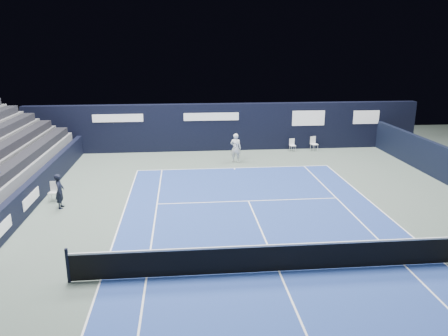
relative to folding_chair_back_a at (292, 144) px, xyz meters
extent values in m
plane|color=#4B594F|center=(-4.35, -13.67, -0.47)|extent=(48.00, 48.00, 0.00)
cube|color=navy|center=(-4.35, -15.67, -0.47)|extent=(10.97, 23.77, 0.01)
cube|color=white|center=(0.01, -0.07, -0.09)|extent=(0.42, 0.40, 0.03)
cube|color=white|center=(-0.01, 0.09, 0.14)|extent=(0.36, 0.08, 0.43)
cylinder|color=white|center=(0.14, 0.10, -0.28)|extent=(0.02, 0.02, 0.38)
cylinder|color=white|center=(-0.17, 0.05, -0.28)|extent=(0.02, 0.02, 0.38)
cylinder|color=white|center=(0.19, -0.19, -0.28)|extent=(0.02, 0.02, 0.38)
cylinder|color=white|center=(-0.12, -0.24, -0.28)|extent=(0.02, 0.02, 0.38)
cube|color=silver|center=(1.47, -0.07, -0.03)|extent=(0.51, 0.50, 0.04)
cube|color=silver|center=(1.42, 0.11, 0.22)|extent=(0.41, 0.15, 0.49)
cylinder|color=silver|center=(1.59, 0.14, -0.25)|extent=(0.02, 0.02, 0.43)
cylinder|color=silver|center=(1.26, 0.04, -0.25)|extent=(0.02, 0.02, 0.43)
cylinder|color=silver|center=(1.69, -0.18, -0.25)|extent=(0.02, 0.02, 0.43)
cylinder|color=silver|center=(1.35, -0.28, -0.25)|extent=(0.02, 0.02, 0.43)
cube|color=silver|center=(-13.13, -8.40, -0.06)|extent=(0.43, 0.41, 0.04)
cube|color=silver|center=(-13.11, -8.22, 0.18)|extent=(0.39, 0.07, 0.47)
cylinder|color=silver|center=(-12.95, -8.26, -0.26)|extent=(0.02, 0.02, 0.41)
cylinder|color=silver|center=(-13.28, -8.22, -0.26)|extent=(0.02, 0.02, 0.41)
cylinder|color=silver|center=(-12.98, -8.57, -0.26)|extent=(0.02, 0.02, 0.41)
cylinder|color=silver|center=(-13.32, -8.54, -0.26)|extent=(0.02, 0.02, 0.41)
imported|color=black|center=(-12.59, -9.29, 0.29)|extent=(0.38, 0.57, 1.52)
cube|color=white|center=(-4.35, -3.79, -0.46)|extent=(10.97, 0.06, 0.00)
cube|color=white|center=(1.14, -15.67, -0.46)|extent=(0.06, 23.77, 0.00)
cube|color=white|center=(-9.83, -15.67, -0.46)|extent=(0.06, 23.77, 0.00)
cube|color=white|center=(-0.23, -15.67, -0.46)|extent=(0.06, 23.77, 0.00)
cube|color=white|center=(-8.46, -15.67, -0.46)|extent=(0.06, 23.77, 0.00)
cube|color=white|center=(-4.35, -9.27, -0.46)|extent=(8.23, 0.06, 0.00)
cube|color=white|center=(-4.35, -15.67, -0.46)|extent=(0.06, 12.80, 0.00)
cube|color=white|center=(-4.35, -3.94, -0.46)|extent=(0.06, 0.30, 0.00)
cylinder|color=black|center=(-10.75, -15.67, 0.08)|extent=(0.10, 0.10, 1.10)
cube|color=black|center=(-4.35, -15.67, -0.01)|extent=(12.80, 0.03, 0.86)
cube|color=white|center=(-4.35, -15.67, 0.44)|extent=(12.80, 0.05, 0.06)
cube|color=black|center=(-4.35, 0.83, 1.08)|extent=(26.00, 0.60, 3.10)
cube|color=silver|center=(-11.35, 0.51, 1.83)|extent=(3.20, 0.02, 0.50)
cube|color=silver|center=(-5.35, 0.51, 1.83)|extent=(3.60, 0.02, 0.50)
cube|color=silver|center=(1.15, 0.51, 1.63)|extent=(2.20, 0.02, 1.00)
cube|color=silver|center=(5.15, 0.51, 1.63)|extent=(1.80, 0.02, 0.90)
cube|color=black|center=(-13.85, -9.67, 0.13)|extent=(0.30, 22.00, 1.20)
cube|color=silver|center=(-13.68, -9.67, 0.13)|extent=(0.02, 2.00, 0.45)
cube|color=#535356|center=(-14.45, -8.67, 0.36)|extent=(0.90, 16.00, 1.65)
cube|color=black|center=(-14.45, -8.67, 1.38)|extent=(0.63, 15.20, 0.40)
imported|color=silver|center=(-4.10, -2.51, 0.42)|extent=(0.75, 0.62, 1.77)
cylinder|color=black|center=(-4.25, -2.81, 0.58)|extent=(0.03, 0.29, 0.13)
torus|color=black|center=(-4.25, -3.06, 0.68)|extent=(0.30, 0.13, 0.29)
camera|label=1|loc=(-7.25, -27.71, 6.42)|focal=35.00mm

